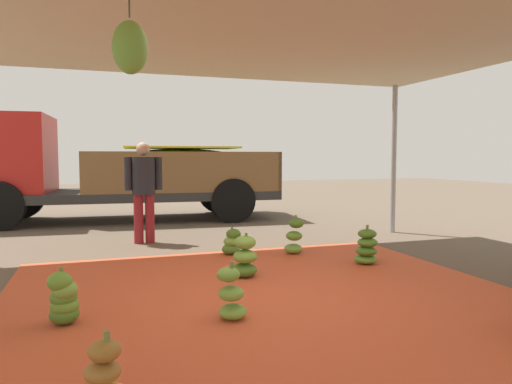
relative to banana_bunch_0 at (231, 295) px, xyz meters
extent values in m
plane|color=brown|center=(0.55, 3.54, -0.23)|extent=(40.00, 40.00, 0.00)
cube|color=#D1512D|center=(0.55, 0.54, -0.22)|extent=(5.43, 4.96, 0.01)
cylinder|color=#9EA0A5|center=(4.35, 3.84, 1.20)|extent=(0.10, 0.10, 2.86)
cube|color=beige|center=(0.55, 0.54, 2.67)|extent=(8.00, 7.00, 0.06)
ellipsoid|color=#6B9E38|center=(-0.89, -0.69, 2.00)|extent=(0.24, 0.24, 0.36)
ellipsoid|color=#75A83D|center=(0.01, -0.01, -0.15)|extent=(0.34, 0.34, 0.14)
ellipsoid|color=#75A83D|center=(0.00, -0.01, 0.02)|extent=(0.33, 0.33, 0.14)
ellipsoid|color=#6B9E38|center=(-0.02, 0.02, 0.19)|extent=(0.21, 0.21, 0.14)
cylinder|color=olive|center=(0.01, 0.01, 0.25)|extent=(0.04, 0.04, 0.12)
ellipsoid|color=#6B9E38|center=(1.68, 2.52, -0.14)|extent=(0.39, 0.39, 0.15)
ellipsoid|color=#60932D|center=(1.69, 2.51, 0.05)|extent=(0.31, 0.31, 0.15)
ellipsoid|color=#477523|center=(1.70, 2.47, 0.25)|extent=(0.29, 0.29, 0.15)
cylinder|color=olive|center=(1.71, 2.50, 0.31)|extent=(0.04, 0.04, 0.12)
ellipsoid|color=#996628|center=(-1.12, -1.20, -0.02)|extent=(0.30, 0.30, 0.13)
ellipsoid|color=#996628|center=(-1.11, -1.21, 0.12)|extent=(0.23, 0.23, 0.13)
cylinder|color=olive|center=(-1.09, -1.23, 0.18)|extent=(0.04, 0.04, 0.12)
ellipsoid|color=#477523|center=(0.55, 1.42, -0.13)|extent=(0.47, 0.47, 0.17)
ellipsoid|color=#75A83D|center=(0.56, 1.40, 0.04)|extent=(0.41, 0.41, 0.17)
ellipsoid|color=#75A83D|center=(0.57, 1.42, 0.21)|extent=(0.38, 0.38, 0.17)
cylinder|color=olive|center=(0.57, 1.39, 0.27)|extent=(0.04, 0.04, 0.12)
ellipsoid|color=#477523|center=(0.75, 2.75, -0.14)|extent=(0.34, 0.34, 0.16)
ellipsoid|color=#75A83D|center=(0.77, 2.76, -0.02)|extent=(0.32, 0.32, 0.16)
ellipsoid|color=#477523|center=(0.80, 2.76, 0.09)|extent=(0.32, 0.32, 0.16)
cylinder|color=olive|center=(0.77, 2.75, 0.15)|extent=(0.04, 0.04, 0.12)
ellipsoid|color=#477523|center=(-1.43, 0.34, -0.13)|extent=(0.32, 0.32, 0.17)
ellipsoid|color=#60932D|center=(-1.43, 0.33, -0.05)|extent=(0.34, 0.34, 0.17)
ellipsoid|color=#518428|center=(-1.44, 0.33, 0.02)|extent=(0.30, 0.30, 0.17)
ellipsoid|color=#75A83D|center=(-1.42, 0.30, 0.10)|extent=(0.31, 0.31, 0.17)
ellipsoid|color=#60932D|center=(-1.46, 0.28, 0.18)|extent=(0.26, 0.26, 0.17)
cylinder|color=olive|center=(-1.45, 0.31, 0.24)|extent=(0.04, 0.04, 0.12)
ellipsoid|color=#60932D|center=(2.35, 1.56, -0.15)|extent=(0.41, 0.41, 0.13)
ellipsoid|color=#477523|center=(2.35, 1.54, -0.03)|extent=(0.39, 0.39, 0.13)
ellipsoid|color=#518428|center=(2.37, 1.53, 0.08)|extent=(0.38, 0.38, 0.13)
ellipsoid|color=#477523|center=(2.37, 1.54, 0.20)|extent=(0.33, 0.33, 0.13)
cylinder|color=olive|center=(2.38, 1.56, 0.26)|extent=(0.04, 0.04, 0.12)
cube|color=#2D2D2D|center=(-0.59, 7.35, 0.37)|extent=(7.19, 2.69, 0.20)
cube|color=red|center=(-3.12, 7.52, 1.32)|extent=(2.11, 2.16, 1.70)
cube|color=brown|center=(0.68, 6.19, 0.92)|extent=(4.37, 0.38, 0.90)
cube|color=brown|center=(0.82, 8.32, 0.92)|extent=(4.37, 0.38, 0.90)
cube|color=brown|center=(2.89, 7.11, 0.92)|extent=(0.23, 2.21, 0.90)
ellipsoid|color=#60932D|center=(0.75, 7.25, 0.97)|extent=(3.97, 2.12, 0.98)
cube|color=yellow|center=(0.75, 7.25, 1.48)|extent=(2.73, 1.86, 0.04)
cylinder|color=black|center=(-2.91, 8.51, 0.27)|extent=(1.02, 0.35, 1.00)
cylinder|color=black|center=(1.74, 6.18, 0.27)|extent=(1.02, 0.35, 1.00)
cylinder|color=black|center=(1.88, 8.18, 0.27)|extent=(1.02, 0.35, 1.00)
cylinder|color=maroon|center=(-0.49, 4.19, 0.20)|extent=(0.16, 0.16, 0.85)
cylinder|color=maroon|center=(-0.30, 4.19, 0.20)|extent=(0.16, 0.16, 0.85)
cylinder|color=#26262D|center=(-0.40, 4.19, 0.94)|extent=(0.39, 0.39, 0.64)
cylinder|color=#26262D|center=(-0.65, 4.19, 0.97)|extent=(0.12, 0.12, 0.56)
cylinder|color=#26262D|center=(-0.14, 4.19, 0.97)|extent=(0.12, 0.12, 0.56)
sphere|color=tan|center=(-0.40, 4.19, 1.39)|extent=(0.23, 0.23, 0.23)
camera|label=1|loc=(-1.11, -4.06, 1.26)|focal=33.06mm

